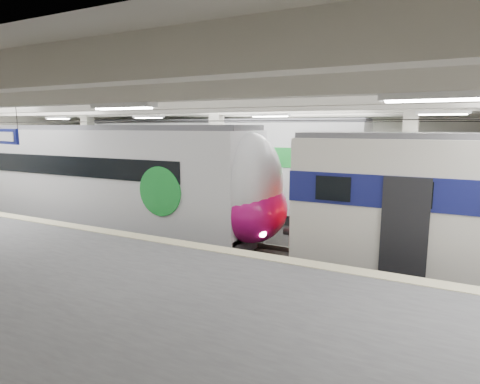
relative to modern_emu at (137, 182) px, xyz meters
The scene contains 4 objects.
station_hall 5.45m from the modern_emu, 18.92° to the right, with size 36.00×24.00×5.75m.
modern_emu is the anchor object (origin of this frame).
far_train 5.53m from the modern_emu, 85.10° to the left, with size 15.55×3.80×4.87m.
wayfinding_sign 5.20m from the modern_emu, 103.95° to the right, with size 1.89×0.49×1.24m.
Camera 1 is at (6.17, -12.60, 4.52)m, focal length 30.00 mm.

